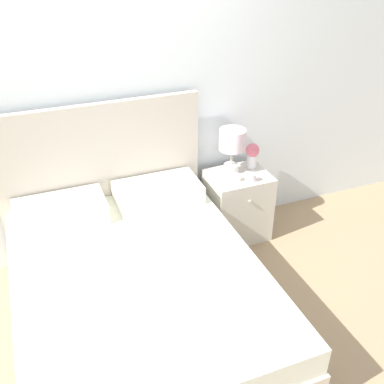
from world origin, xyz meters
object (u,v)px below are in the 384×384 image
(alarm_clock, at_px, (235,178))
(nightstand, at_px, (237,205))
(table_lamp, at_px, (232,143))
(flower_vase, at_px, (252,154))
(teacup, at_px, (252,178))
(bed, at_px, (136,288))

(alarm_clock, bearing_deg, nightstand, 47.26)
(table_lamp, bearing_deg, alarm_clock, -104.30)
(table_lamp, height_order, alarm_clock, table_lamp)
(nightstand, distance_m, table_lamp, 0.55)
(flower_vase, bearing_deg, nightstand, -153.41)
(nightstand, xyz_separation_m, teacup, (0.05, -0.13, 0.32))
(nightstand, relative_size, alarm_clock, 7.44)
(table_lamp, bearing_deg, teacup, -65.90)
(teacup, xyz_separation_m, alarm_clock, (-0.12, 0.05, 0.00))
(table_lamp, distance_m, teacup, 0.31)
(bed, xyz_separation_m, teacup, (1.09, 0.52, 0.32))
(nightstand, relative_size, table_lamp, 1.57)
(table_lamp, distance_m, alarm_clock, 0.27)
(bed, relative_size, nightstand, 3.26)
(bed, relative_size, teacup, 18.97)
(teacup, height_order, alarm_clock, teacup)
(teacup, bearing_deg, flower_vase, 62.63)
(teacup, bearing_deg, table_lamp, 114.10)
(table_lamp, relative_size, teacup, 3.70)
(bed, xyz_separation_m, flower_vase, (1.20, 0.73, 0.41))
(bed, height_order, table_lamp, bed)
(bed, relative_size, table_lamp, 5.13)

